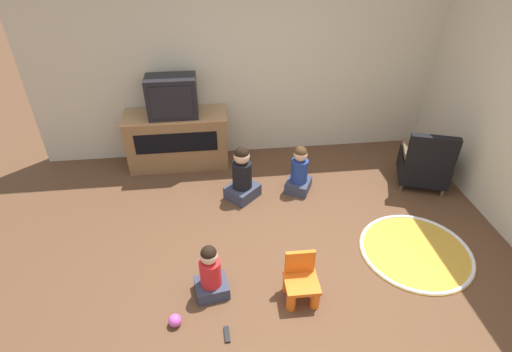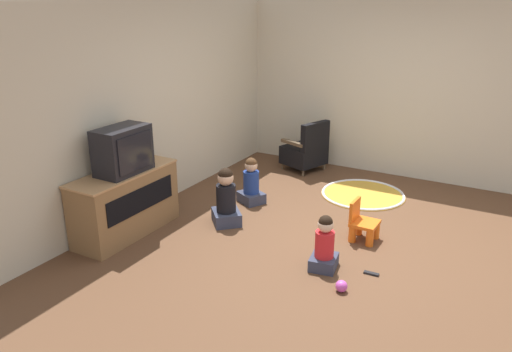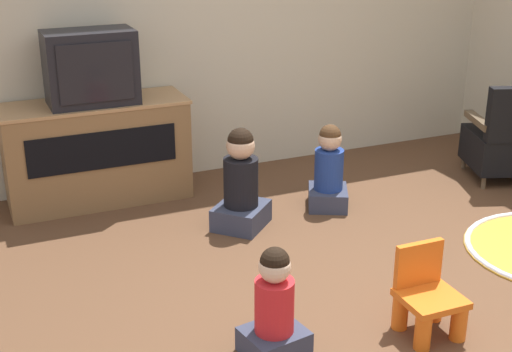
% 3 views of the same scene
% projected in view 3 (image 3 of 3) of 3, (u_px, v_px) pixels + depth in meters
% --- Properties ---
extents(ground_plane, '(30.00, 30.00, 0.00)m').
position_uv_depth(ground_plane, '(395.00, 308.00, 3.92)').
color(ground_plane, brown).
extents(wall_back, '(5.50, 0.12, 2.57)m').
position_uv_depth(wall_back, '(197.00, 13.00, 5.52)').
color(wall_back, beige).
rests_on(wall_back, ground_plane).
extents(tv_cabinet, '(1.33, 0.50, 0.75)m').
position_uv_depth(tv_cabinet, '(97.00, 150.00, 5.22)').
color(tv_cabinet, brown).
rests_on(tv_cabinet, ground_plane).
extents(television, '(0.62, 0.37, 0.52)m').
position_uv_depth(television, '(91.00, 68.00, 4.97)').
color(television, black).
rests_on(television, tv_cabinet).
extents(black_armchair, '(0.72, 0.71, 0.81)m').
position_uv_depth(black_armchair, '(509.00, 142.00, 5.64)').
color(black_armchair, brown).
rests_on(black_armchair, ground_plane).
extents(yellow_kid_chair, '(0.31, 0.29, 0.46)m').
position_uv_depth(yellow_kid_chair, '(428.00, 300.00, 3.65)').
color(yellow_kid_chair, orange).
rests_on(yellow_kid_chair, ground_plane).
extents(child_watching_left, '(0.33, 0.30, 0.58)m').
position_uv_depth(child_watching_left, '(274.00, 309.00, 3.45)').
color(child_watching_left, '#33384C').
rests_on(child_watching_left, ground_plane).
extents(child_watching_center, '(0.48, 0.48, 0.71)m').
position_uv_depth(child_watching_center, '(241.00, 185.00, 4.81)').
color(child_watching_center, '#33384C').
rests_on(child_watching_center, ground_plane).
extents(child_watching_right, '(0.39, 0.41, 0.63)m').
position_uv_depth(child_watching_right, '(329.00, 172.00, 5.14)').
color(child_watching_right, '#33384C').
rests_on(child_watching_right, ground_plane).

